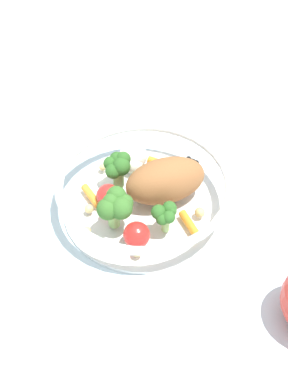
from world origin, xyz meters
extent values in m
plane|color=silver|center=(0.00, 0.00, 0.00)|extent=(2.40, 2.40, 0.00)
cylinder|color=white|center=(-0.01, 0.01, 0.00)|extent=(0.19, 0.19, 0.01)
torus|color=white|center=(-0.01, 0.01, 0.04)|extent=(0.20, 0.20, 0.01)
ellipsoid|color=#935B33|center=(-0.03, 0.03, 0.04)|extent=(0.11, 0.10, 0.05)
cylinder|color=#7FAD5B|center=(0.04, 0.00, 0.02)|extent=(0.01, 0.01, 0.02)
sphere|color=#386B28|center=(0.05, 0.00, 0.04)|extent=(0.02, 0.02, 0.02)
sphere|color=#386B28|center=(0.04, 0.01, 0.05)|extent=(0.02, 0.02, 0.02)
sphere|color=#386B28|center=(0.03, 0.01, 0.05)|extent=(0.02, 0.02, 0.02)
sphere|color=#386B28|center=(0.03, 0.00, 0.05)|extent=(0.02, 0.02, 0.02)
sphere|color=#386B28|center=(0.03, 0.00, 0.05)|extent=(0.02, 0.02, 0.02)
sphere|color=#386B28|center=(0.04, 0.00, 0.05)|extent=(0.02, 0.02, 0.02)
cylinder|color=#8EB766|center=(0.02, 0.05, 0.02)|extent=(0.01, 0.01, 0.02)
sphere|color=#2D6023|center=(0.03, 0.05, 0.04)|extent=(0.01, 0.01, 0.01)
sphere|color=#2D6023|center=(0.02, 0.06, 0.04)|extent=(0.01, 0.01, 0.01)
sphere|color=#2D6023|center=(0.01, 0.06, 0.04)|extent=(0.01, 0.01, 0.01)
sphere|color=#2D6023|center=(0.01, 0.06, 0.04)|extent=(0.02, 0.02, 0.02)
sphere|color=#2D6023|center=(0.02, 0.05, 0.04)|extent=(0.01, 0.01, 0.01)
sphere|color=#2D6023|center=(0.02, 0.05, 0.04)|extent=(0.02, 0.02, 0.02)
cylinder|color=#7FAD5B|center=(-0.02, -0.03, 0.02)|extent=(0.01, 0.01, 0.02)
sphere|color=#2D6023|center=(-0.01, -0.03, 0.04)|extent=(0.02, 0.02, 0.02)
sphere|color=#2D6023|center=(-0.01, -0.02, 0.04)|extent=(0.02, 0.02, 0.02)
sphere|color=#2D6023|center=(-0.02, -0.02, 0.05)|extent=(0.02, 0.02, 0.02)
sphere|color=#2D6023|center=(-0.02, -0.03, 0.04)|extent=(0.02, 0.02, 0.02)
sphere|color=#2D6023|center=(-0.01, -0.04, 0.04)|extent=(0.02, 0.02, 0.02)
sphere|color=silver|center=(-0.05, -0.03, 0.02)|extent=(0.02, 0.02, 0.02)
sphere|color=silver|center=(-0.05, -0.02, 0.02)|extent=(0.02, 0.02, 0.02)
sphere|color=silver|center=(-0.05, -0.02, 0.03)|extent=(0.02, 0.02, 0.02)
sphere|color=silver|center=(-0.06, -0.03, 0.02)|extent=(0.03, 0.03, 0.03)
sphere|color=silver|center=(-0.05, -0.03, 0.02)|extent=(0.02, 0.02, 0.02)
sphere|color=silver|center=(-0.05, -0.04, 0.02)|extent=(0.02, 0.02, 0.02)
sphere|color=silver|center=(-0.04, -0.04, 0.02)|extent=(0.02, 0.02, 0.02)
cube|color=yellow|center=(-0.07, 0.04, 0.01)|extent=(0.02, 0.01, 0.00)
cylinder|color=#1933B2|center=(-0.07, 0.04, 0.02)|extent=(0.01, 0.01, 0.02)
sphere|color=black|center=(-0.07, 0.04, 0.03)|extent=(0.01, 0.01, 0.01)
sphere|color=black|center=(-0.07, 0.05, 0.04)|extent=(0.01, 0.01, 0.01)
sphere|color=black|center=(-0.07, 0.04, 0.04)|extent=(0.01, 0.01, 0.01)
cylinder|color=orange|center=(0.02, -0.04, 0.01)|extent=(0.02, 0.03, 0.01)
cylinder|color=orange|center=(-0.07, 0.00, 0.01)|extent=(0.01, 0.03, 0.01)
cylinder|color=orange|center=(0.00, 0.08, 0.01)|extent=(0.03, 0.03, 0.01)
sphere|color=red|center=(0.05, 0.04, 0.02)|extent=(0.03, 0.03, 0.03)
sphere|color=red|center=(0.02, -0.02, 0.02)|extent=(0.03, 0.03, 0.03)
sphere|color=#D1B775|center=(0.06, 0.04, 0.01)|extent=(0.01, 0.01, 0.01)
sphere|color=tan|center=(-0.07, 0.02, 0.01)|extent=(0.01, 0.01, 0.01)
sphere|color=#D1B775|center=(0.07, -0.02, 0.01)|extent=(0.01, 0.01, 0.01)
sphere|color=#D1B775|center=(0.04, -0.03, 0.01)|extent=(0.01, 0.01, 0.01)
sphere|color=tan|center=(-0.08, 0.02, 0.01)|extent=(0.01, 0.01, 0.01)
sphere|color=tan|center=(-0.02, 0.08, 0.01)|extent=(0.01, 0.01, 0.01)
sphere|color=#D1B775|center=(-0.03, -0.06, 0.01)|extent=(0.01, 0.01, 0.01)
camera|label=1|loc=(0.32, 0.20, 0.43)|focal=44.98mm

